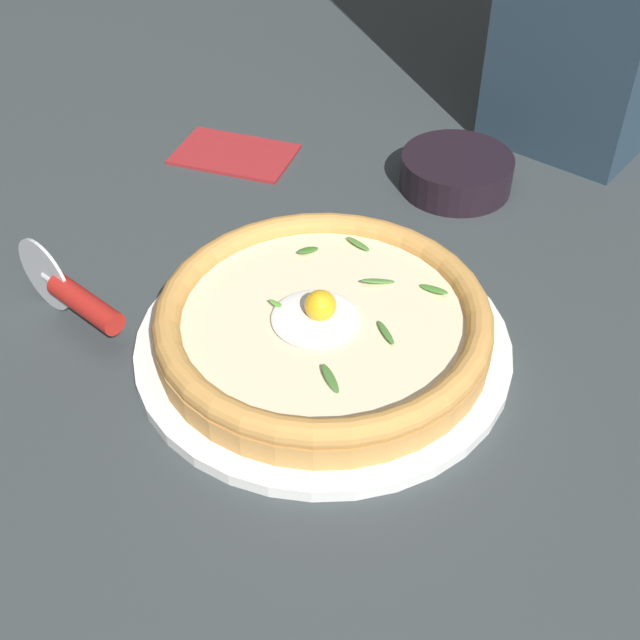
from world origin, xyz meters
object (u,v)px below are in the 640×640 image
Objects in this scene: pizza at (320,319)px; side_bowl at (456,172)px; folded_napkin at (234,153)px; pizza_cutter at (73,295)px.

pizza is 2.34× the size of side_bowl.
side_bowl is 0.90× the size of folded_napkin.
pizza_cutter is at bearing 80.28° from side_bowl.
pizza_cutter is 1.02× the size of folded_napkin.
pizza is 0.35m from folded_napkin.
side_bowl is 0.88× the size of pizza_cutter.
folded_napkin is (0.15, -0.29, -0.03)m from pizza_cutter.
side_bowl is 0.27m from folded_napkin.
pizza reaches higher than folded_napkin.
side_bowl is (0.09, -0.29, -0.01)m from pizza.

